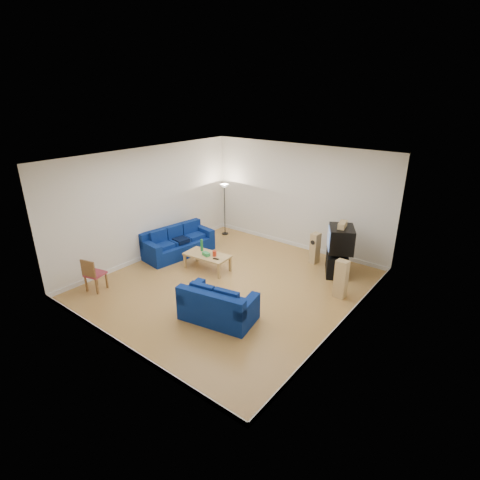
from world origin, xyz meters
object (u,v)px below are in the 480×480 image
Objects in this scene: coffee_table at (207,256)px; television at (341,239)px; sofa_loveseat at (217,308)px; tv_stand at (337,263)px; sofa_three_seat at (177,245)px.

television reaches higher than coffee_table.
sofa_loveseat is 3.82m from tv_stand.
sofa_three_seat is 1.69× the size of coffee_table.
coffee_table is (1.45, -0.25, 0.10)m from sofa_three_seat.
coffee_table is 3.59m from television.
sofa_three_seat is 1.29× the size of sofa_loveseat.
sofa_loveseat is at bearing -45.36° from television.
tv_stand is 0.72m from television.
sofa_three_seat reaches higher than tv_stand.
tv_stand is (1.06, 3.67, -0.00)m from sofa_loveseat.
sofa_three_seat reaches higher than coffee_table.
tv_stand is (4.33, 1.75, -0.01)m from sofa_three_seat.
coffee_table is 3.51m from tv_stand.
coffee_table is at bearing 126.37° from sofa_loveseat.
coffee_table is at bearing 88.28° from sofa_three_seat.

